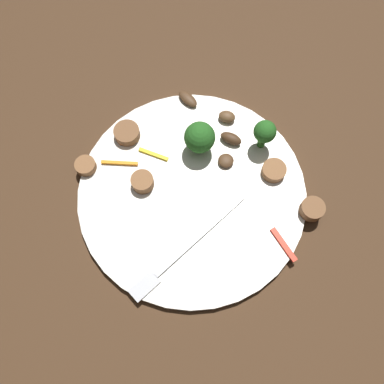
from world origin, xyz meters
TOP-DOWN VIEW (x-y plane):
  - ground_plane at (0.00, 0.00)m, footprint 1.40×1.40m
  - plate at (0.00, 0.00)m, footprint 0.29×0.29m
  - fork at (0.05, 0.06)m, footprint 0.18×0.04m
  - broccoli_floret_0 at (-0.11, -0.01)m, footprint 0.03×0.03m
  - broccoli_floret_1 at (-0.04, -0.05)m, footprint 0.04×0.04m
  - sausage_slice_0 at (0.05, -0.04)m, footprint 0.03×0.03m
  - sausage_slice_1 at (-0.11, 0.10)m, footprint 0.03×0.03m
  - sausage_slice_2 at (-0.10, 0.03)m, footprint 0.04×0.04m
  - sausage_slice_3 at (0.10, -0.10)m, footprint 0.03×0.03m
  - sausage_slice_4 at (0.03, -0.11)m, footprint 0.04×0.04m
  - mushroom_0 at (-0.06, -0.01)m, footprint 0.03×0.03m
  - mushroom_1 at (-0.07, -0.12)m, footprint 0.02×0.03m
  - mushroom_2 at (-0.10, -0.06)m, footprint 0.03×0.03m
  - mushroom_3 at (-0.08, -0.03)m, footprint 0.03×0.03m
  - pepper_strip_0 at (0.06, -0.08)m, footprint 0.04×0.03m
  - pepper_strip_1 at (0.01, -0.07)m, footprint 0.03×0.04m
  - pepper_strip_2 at (-0.06, 0.12)m, footprint 0.01×0.05m

SIDE VIEW (x-z plane):
  - ground_plane at x=0.00m, z-range 0.00..0.00m
  - plate at x=0.00m, z-range 0.00..0.01m
  - pepper_strip_2 at x=-0.06m, z-range 0.01..0.01m
  - pepper_strip_1 at x=0.01m, z-range 0.01..0.01m
  - fork at x=0.05m, z-range 0.01..0.01m
  - pepper_strip_0 at x=0.06m, z-range 0.01..0.02m
  - mushroom_0 at x=-0.06m, z-range 0.01..0.02m
  - mushroom_1 at x=-0.07m, z-range 0.01..0.02m
  - sausage_slice_3 at x=0.10m, z-range 0.01..0.02m
  - sausage_slice_2 at x=-0.10m, z-range 0.01..0.02m
  - mushroom_2 at x=-0.10m, z-range 0.01..0.02m
  - sausage_slice_4 at x=0.03m, z-range 0.01..0.02m
  - mushroom_3 at x=-0.08m, z-range 0.01..0.02m
  - sausage_slice_1 at x=-0.11m, z-range 0.01..0.03m
  - sausage_slice_0 at x=0.05m, z-range 0.01..0.03m
  - broccoli_floret_1 at x=-0.04m, z-range 0.02..0.07m
  - broccoli_floret_0 at x=-0.11m, z-range 0.02..0.07m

